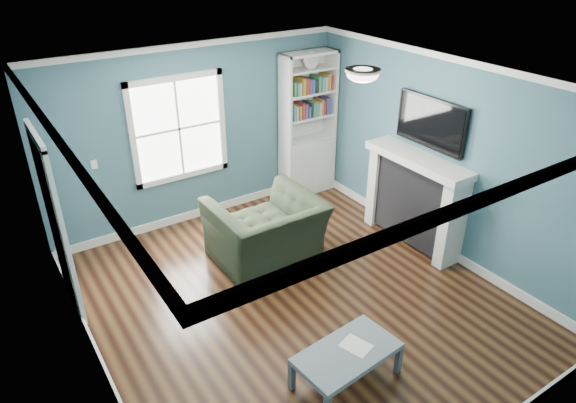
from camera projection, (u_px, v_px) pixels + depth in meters
floor at (296, 299)px, 6.12m from camera, size 5.00×5.00×0.00m
room_walls at (297, 180)px, 5.38m from camera, size 5.00×5.00×5.00m
trim at (297, 208)px, 5.54m from camera, size 4.50×5.00×2.60m
window at (179, 129)px, 7.13m from camera, size 1.40×0.06×1.50m
bookshelf at (307, 139)px, 8.24m from camera, size 0.90×0.35×2.31m
fireplace at (414, 201)px, 6.98m from camera, size 0.44×1.58×1.30m
tv at (431, 123)px, 6.53m from camera, size 0.06×1.10×0.65m
door at (56, 224)px, 5.57m from camera, size 0.12×0.98×2.17m
ceiling_fixture at (363, 74)px, 5.44m from camera, size 0.38×0.38×0.15m
light_switch at (94, 164)px, 6.66m from camera, size 0.08×0.01×0.12m
recliner at (266, 221)px, 6.59m from camera, size 1.34×0.88×1.17m
coffee_table at (347, 355)px, 4.88m from camera, size 1.06×0.64×0.37m
paper_sheet at (356, 346)px, 4.92m from camera, size 0.29×0.33×0.00m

